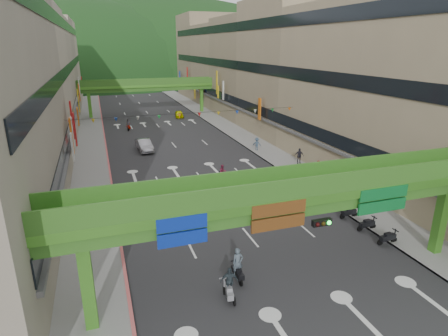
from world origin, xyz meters
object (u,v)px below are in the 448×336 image
overpass_near (315,206)px  scooter_rider_near (238,266)px  car_silver (144,145)px  pedestrian_red (318,169)px  scooter_rider_mid (223,173)px  car_yellow (179,114)px

overpass_near → scooter_rider_near: bearing=151.4°
car_silver → pedestrian_red: car_silver is taller
scooter_rider_mid → pedestrian_red: size_ratio=1.25×
overpass_near → pedestrian_red: size_ratio=18.40×
car_silver → car_yellow: bearing=61.8°
pedestrian_red → scooter_rider_near: bearing=-145.4°
car_yellow → pedestrian_red: size_ratio=2.48×
scooter_rider_near → pedestrian_red: 21.15m
scooter_rider_mid → car_yellow: 36.94m
overpass_near → car_silver: size_ratio=6.02×
pedestrian_red → scooter_rider_mid: bearing=162.8°
scooter_rider_near → scooter_rider_mid: size_ratio=1.13×
scooter_rider_near → scooter_rider_mid: 16.82m
car_silver → pedestrian_red: size_ratio=3.05×
scooter_rider_mid → car_silver: bearing=112.4°
scooter_rider_near → scooter_rider_mid: scooter_rider_near is taller
car_silver → pedestrian_red: (16.49, -15.88, -0.00)m
pedestrian_red → car_silver: bearing=125.6°
car_silver → pedestrian_red: 22.89m
scooter_rider_near → car_silver: size_ratio=0.46×
car_yellow → pedestrian_red: pedestrian_red is taller
pedestrian_red → overpass_near: bearing=-134.1°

